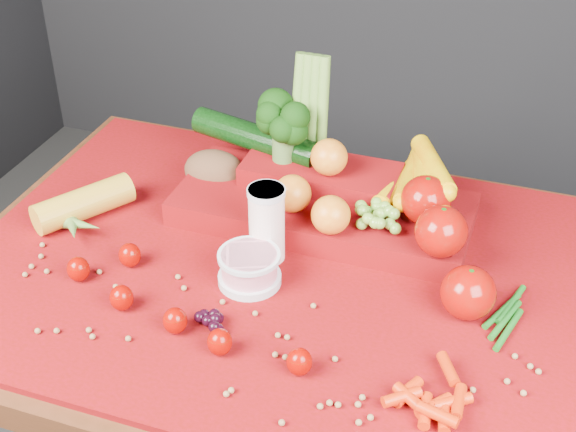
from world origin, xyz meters
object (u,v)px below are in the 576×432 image
(table, at_px, (284,315))
(yogurt_bowl, at_px, (249,267))
(produce_mound, at_px, (340,194))
(milk_glass, at_px, (267,221))

(table, height_order, yogurt_bowl, yogurt_bowl)
(table, bearing_deg, yogurt_bowl, -124.98)
(produce_mound, bearing_deg, table, -107.66)
(milk_glass, relative_size, produce_mound, 0.22)
(table, relative_size, yogurt_bowl, 10.77)
(milk_glass, relative_size, yogurt_bowl, 1.32)
(milk_glass, bearing_deg, table, -24.13)
(milk_glass, xyz_separation_m, produce_mound, (0.08, 0.14, -0.01))
(produce_mound, bearing_deg, milk_glass, -121.41)
(milk_glass, distance_m, yogurt_bowl, 0.08)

